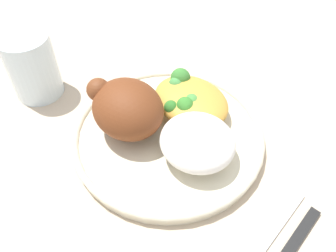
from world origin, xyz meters
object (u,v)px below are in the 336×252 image
object	(u,v)px
rice_pile	(200,140)
mac_cheese_with_broccoli	(190,99)
fork	(269,240)
roasted_chicken	(126,108)
plate	(168,135)
water_glass	(32,66)

from	to	relation	value
rice_pile	mac_cheese_with_broccoli	size ratio (longest dim) A/B	0.85
mac_cheese_with_broccoli	fork	bearing A→B (deg)	159.35
rice_pile	roasted_chicken	bearing A→B (deg)	21.43
plate	water_glass	size ratio (longest dim) A/B	2.60
water_glass	mac_cheese_with_broccoli	bearing A→B (deg)	-148.28
plate	mac_cheese_with_broccoli	world-z (taller)	mac_cheese_with_broccoli
mac_cheese_with_broccoli	water_glass	size ratio (longest dim) A/B	1.13
mac_cheese_with_broccoli	plate	bearing A→B (deg)	100.68
fork	water_glass	size ratio (longest dim) A/B	1.47
plate	roasted_chicken	xyz separation A→B (m)	(0.04, 0.03, 0.04)
rice_pile	fork	size ratio (longest dim) A/B	0.65
mac_cheese_with_broccoli	fork	size ratio (longest dim) A/B	0.77
plate	rice_pile	size ratio (longest dim) A/B	2.72
fork	mac_cheese_with_broccoli	bearing A→B (deg)	-20.65
plate	rice_pile	bearing A→B (deg)	-174.85
plate	fork	size ratio (longest dim) A/B	1.78
roasted_chicken	water_glass	bearing A→B (deg)	13.76
fork	rice_pile	bearing A→B (deg)	-11.30
roasted_chicken	mac_cheese_with_broccoli	distance (m)	0.09
mac_cheese_with_broccoli	water_glass	bearing A→B (deg)	31.72
plate	mac_cheese_with_broccoli	size ratio (longest dim) A/B	2.31
fork	water_glass	bearing A→B (deg)	7.60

